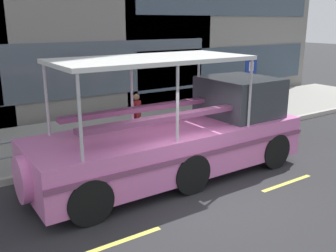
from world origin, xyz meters
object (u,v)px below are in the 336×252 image
(pedestrian_near_bow, at_px, (209,97))
(pedestrian_mid_left, at_px, (137,112))
(parking_sign, at_px, (250,77))
(duck_tour_boat, at_px, (188,135))

(pedestrian_near_bow, distance_m, pedestrian_mid_left, 3.26)
(pedestrian_near_bow, bearing_deg, pedestrian_mid_left, -176.82)
(parking_sign, height_order, duck_tour_boat, duck_tour_boat)
(pedestrian_near_bow, bearing_deg, parking_sign, -13.13)
(duck_tour_boat, bearing_deg, pedestrian_near_bow, 42.67)
(parking_sign, distance_m, duck_tour_boat, 5.72)
(pedestrian_near_bow, bearing_deg, duck_tour_boat, -137.33)
(parking_sign, bearing_deg, duck_tour_boat, -152.24)
(parking_sign, relative_size, pedestrian_near_bow, 1.42)
(parking_sign, height_order, pedestrian_mid_left, parking_sign)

